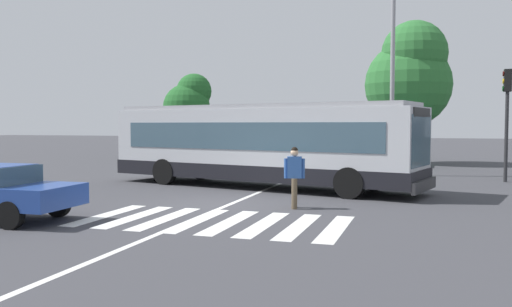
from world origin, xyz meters
TOP-DOWN VIEW (x-y plane):
  - ground_plane at (0.00, 0.00)m, footprint 160.00×160.00m
  - city_transit_bus at (-0.21, 4.42)m, footprint 12.41×5.44m
  - pedestrian_crossing_street at (2.21, -0.09)m, footprint 0.57×0.41m
  - parked_car_black at (-1.04, 16.14)m, footprint 2.32×4.68m
  - parked_car_silver at (1.69, 16.68)m, footprint 2.21×4.64m
  - parked_car_teal at (4.27, 16.28)m, footprint 1.99×4.56m
  - traffic_light_far_corner at (8.82, 9.14)m, footprint 0.33×0.32m
  - twin_arm_street_lamp at (4.22, 10.57)m, footprint 5.29×0.32m
  - background_tree_left at (-9.74, 19.01)m, footprint 3.22×3.22m
  - background_tree_right at (4.79, 18.18)m, footprint 5.04×5.04m
  - crosswalk_painted_stripes at (0.80, -2.63)m, footprint 6.38×3.32m
  - lane_center_line at (0.24, 2.00)m, footprint 0.16×24.00m

SIDE VIEW (x-z plane):
  - ground_plane at x=0.00m, z-range 0.00..0.00m
  - lane_center_line at x=0.24m, z-range 0.00..0.01m
  - crosswalk_painted_stripes at x=0.80m, z-range 0.00..0.01m
  - parked_car_black at x=-1.04m, z-range 0.09..1.44m
  - parked_car_silver at x=1.69m, z-range 0.09..1.44m
  - parked_car_teal at x=4.27m, z-range 0.09..1.44m
  - pedestrian_crossing_street at x=2.21m, z-range 0.11..1.83m
  - city_transit_bus at x=-0.21m, z-range 0.06..3.12m
  - traffic_light_far_corner at x=8.82m, z-range 0.79..5.35m
  - background_tree_left at x=-9.74m, z-range 0.89..6.71m
  - background_tree_right at x=4.79m, z-range 1.03..9.36m
  - twin_arm_street_lamp at x=4.22m, z-range 1.13..11.34m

